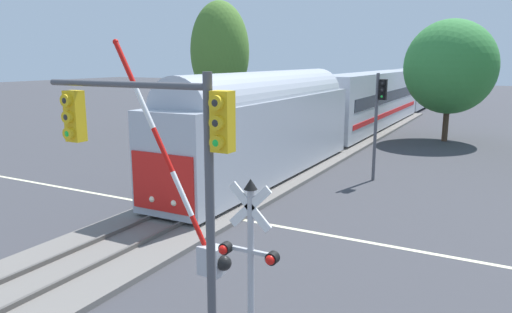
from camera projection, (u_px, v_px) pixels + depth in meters
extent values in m
plane|color=#3D3D42|center=(197.00, 212.00, 19.37)|extent=(220.00, 220.00, 0.00)
cube|color=beige|center=(197.00, 212.00, 19.37)|extent=(44.00, 0.20, 0.01)
cube|color=slate|center=(197.00, 209.00, 19.35)|extent=(4.40, 80.00, 0.18)
cube|color=#56514C|center=(182.00, 203.00, 19.65)|extent=(0.10, 80.00, 0.14)
cube|color=#56514C|center=(212.00, 208.00, 18.99)|extent=(0.10, 80.00, 0.14)
cube|color=#B2B7C1|center=(266.00, 135.00, 24.19)|extent=(3.00, 16.31, 3.90)
cube|color=red|center=(163.00, 183.00, 17.25)|extent=(2.76, 0.08, 2.15)
cylinder|color=#B2B7C1|center=(266.00, 99.00, 23.83)|extent=(2.76, 14.68, 2.76)
sphere|color=#F4F2CC|center=(152.00, 199.00, 17.61)|extent=(0.24, 0.24, 0.24)
sphere|color=#F4F2CC|center=(174.00, 203.00, 17.15)|extent=(0.24, 0.24, 0.24)
cube|color=#B7BCC6|center=(374.00, 99.00, 42.22)|extent=(3.00, 23.79, 4.60)
cube|color=black|center=(391.00, 96.00, 41.46)|extent=(0.04, 21.41, 0.90)
cube|color=red|center=(390.00, 113.00, 41.74)|extent=(0.04, 21.89, 0.36)
cube|color=#B7BCC6|center=(422.00, 85.00, 63.54)|extent=(3.00, 23.79, 4.60)
cube|color=black|center=(434.00, 83.00, 62.78)|extent=(0.04, 21.41, 0.90)
cube|color=red|center=(433.00, 95.00, 63.07)|extent=(0.04, 21.89, 0.36)
cylinder|color=#B7B7BC|center=(212.00, 296.00, 11.36)|extent=(0.14, 0.14, 1.10)
cube|color=#B7B7BC|center=(211.00, 260.00, 11.18)|extent=(0.56, 0.40, 0.70)
sphere|color=black|center=(224.00, 263.00, 11.02)|extent=(0.36, 0.36, 0.36)
cylinder|color=red|center=(201.00, 238.00, 11.21)|extent=(0.63, 0.12, 1.06)
cylinder|color=white|center=(182.00, 194.00, 11.25)|extent=(0.63, 0.12, 1.06)
cylinder|color=red|center=(163.00, 150.00, 11.29)|extent=(0.63, 0.12, 1.06)
cylinder|color=white|center=(144.00, 107.00, 11.33)|extent=(0.63, 0.12, 1.06)
cylinder|color=red|center=(125.00, 63.00, 11.37)|extent=(0.63, 0.12, 1.06)
sphere|color=red|center=(116.00, 42.00, 11.39)|extent=(0.14, 0.14, 0.14)
cylinder|color=#B2B2B7|center=(251.00, 270.00, 9.99)|extent=(0.14, 0.14, 3.47)
cube|color=white|center=(250.00, 207.00, 9.70)|extent=(0.98, 0.05, 0.98)
cube|color=white|center=(250.00, 207.00, 9.70)|extent=(0.98, 0.05, 0.98)
cube|color=#B2B2B7|center=(251.00, 251.00, 9.91)|extent=(1.10, 0.08, 0.08)
cylinder|color=black|center=(226.00, 248.00, 10.08)|extent=(0.26, 0.18, 0.26)
cylinder|color=black|center=(272.00, 258.00, 9.57)|extent=(0.26, 0.18, 0.26)
sphere|color=red|center=(223.00, 250.00, 9.99)|extent=(0.20, 0.20, 0.20)
sphere|color=red|center=(270.00, 260.00, 9.48)|extent=(0.20, 0.20, 0.20)
cone|color=black|center=(251.00, 184.00, 9.62)|extent=(0.28, 0.28, 0.22)
cylinder|color=#4C4C51|center=(375.00, 128.00, 23.88)|extent=(0.16, 0.16, 5.40)
cube|color=black|center=(383.00, 90.00, 23.37)|extent=(0.34, 0.26, 1.00)
sphere|color=#262626|center=(383.00, 83.00, 23.17)|extent=(0.20, 0.20, 0.20)
cylinder|color=black|center=(383.00, 83.00, 23.15)|extent=(0.24, 0.10, 0.24)
sphere|color=#262626|center=(382.00, 90.00, 23.24)|extent=(0.20, 0.20, 0.20)
cylinder|color=black|center=(382.00, 90.00, 23.21)|extent=(0.24, 0.10, 0.24)
sphere|color=green|center=(382.00, 96.00, 23.30)|extent=(0.20, 0.20, 0.20)
cylinder|color=black|center=(382.00, 96.00, 23.28)|extent=(0.24, 0.10, 0.24)
cylinder|color=#4C4C51|center=(211.00, 242.00, 8.33)|extent=(0.16, 0.16, 5.86)
cube|color=gold|center=(223.00, 122.00, 7.78)|extent=(0.34, 0.26, 1.00)
sphere|color=#262626|center=(217.00, 103.00, 7.58)|extent=(0.20, 0.20, 0.20)
cylinder|color=gold|center=(216.00, 103.00, 7.56)|extent=(0.24, 0.10, 0.24)
sphere|color=#262626|center=(218.00, 123.00, 7.65)|extent=(0.20, 0.20, 0.20)
cylinder|color=gold|center=(217.00, 123.00, 7.62)|extent=(0.24, 0.10, 0.24)
sphere|color=green|center=(218.00, 142.00, 7.71)|extent=(0.20, 0.20, 0.20)
cylinder|color=gold|center=(217.00, 143.00, 7.69)|extent=(0.24, 0.10, 0.24)
cylinder|color=#4C4C51|center=(123.00, 84.00, 8.65)|extent=(3.69, 0.12, 0.12)
cube|color=gold|center=(75.00, 116.00, 9.38)|extent=(0.34, 0.26, 1.00)
sphere|color=#262626|center=(67.00, 100.00, 9.19)|extent=(0.20, 0.20, 0.20)
cylinder|color=gold|center=(66.00, 100.00, 9.16)|extent=(0.24, 0.10, 0.24)
sphere|color=#262626|center=(69.00, 117.00, 9.25)|extent=(0.20, 0.20, 0.20)
cylinder|color=gold|center=(67.00, 117.00, 9.22)|extent=(0.24, 0.10, 0.24)
sphere|color=green|center=(70.00, 133.00, 9.31)|extent=(0.20, 0.20, 0.20)
cylinder|color=gold|center=(69.00, 133.00, 9.29)|extent=(0.24, 0.10, 0.24)
cylinder|color=brown|center=(221.00, 112.00, 39.18)|extent=(0.52, 0.52, 3.69)
ellipsoid|color=#4C7A2D|center=(220.00, 52.00, 38.22)|extent=(4.70, 4.70, 7.89)
cylinder|color=#4C3828|center=(446.00, 122.00, 35.78)|extent=(0.42, 0.42, 2.93)
ellipsoid|color=#38843D|center=(450.00, 67.00, 34.97)|extent=(6.59, 6.59, 6.86)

